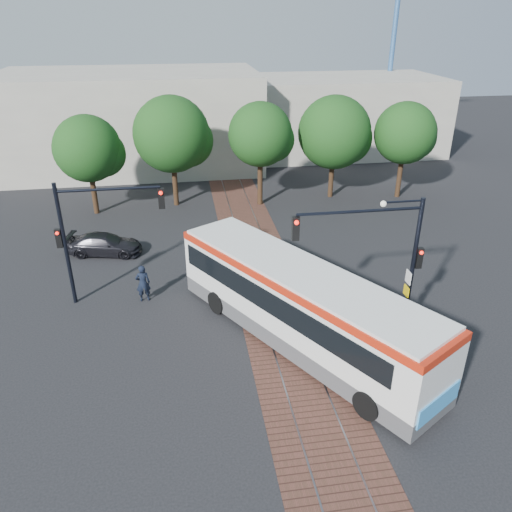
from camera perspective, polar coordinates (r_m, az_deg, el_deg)
The scene contains 11 objects.
ground at distance 22.18m, azimuth 3.33°, elevation -8.64°, with size 120.00×120.00×0.00m, color black.
trackbed at distance 25.49m, azimuth 1.48°, elevation -3.53°, with size 3.60×40.00×0.02m.
tree_row at distance 35.43m, azimuth -0.10°, elevation 13.56°, with size 26.40×5.60×7.67m.
warehouses at distance 47.44m, azimuth -4.61°, elevation 15.49°, with size 40.00×13.00×8.00m.
crane at distance 56.26m, azimuth 15.56°, elevation 23.66°, with size 8.00×0.50×18.00m.
city_bus at distance 20.58m, azimuth 4.98°, elevation -5.32°, with size 9.05×12.48×3.47m.
traffic_island at distance 22.70m, azimuth 15.94°, elevation -7.85°, with size 2.20×5.20×1.13m.
signal_pole_main at distance 20.54m, azimuth 14.71°, elevation 0.84°, with size 5.49×0.46×6.00m.
signal_pole_left at distance 23.84m, azimuth -18.64°, elevation 3.15°, with size 4.99×0.34×6.00m.
officer at distance 24.50m, azimuth -12.79°, elevation -3.05°, with size 0.69×0.45×1.89m, color black.
parked_car at distance 29.92m, azimuth -16.91°, elevation 1.30°, with size 1.70×4.18×1.21m, color black.
Camera 1 is at (-4.05, -17.72, 12.71)m, focal length 35.00 mm.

